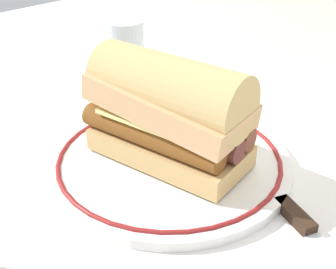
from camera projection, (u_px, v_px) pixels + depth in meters
The scene contains 5 objects.
ground_plane at pixel (169, 167), 0.59m from camera, with size 1.50×1.50×0.00m, color white.
plate at pixel (168, 161), 0.58m from camera, with size 0.29×0.29×0.01m.
sausage_sandwich at pixel (168, 109), 0.55m from camera, with size 0.20×0.13×0.13m.
drinking_glass at pixel (125, 60), 0.76m from camera, with size 0.06×0.06×0.11m.
butter_knife at pixel (314, 236), 0.47m from camera, with size 0.14×0.06×0.01m.
Camera 1 is at (0.36, -0.32, 0.33)m, focal length 51.64 mm.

